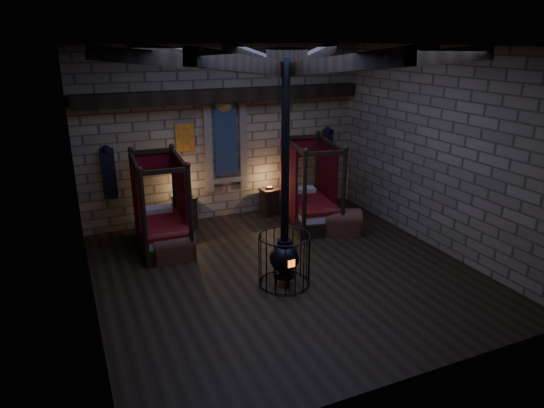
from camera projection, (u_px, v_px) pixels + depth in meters
name	position (u px, v px, depth m)	size (l,w,h in m)	color
room	(285.00, 74.00, 8.33)	(7.02, 7.02, 4.29)	black
bed_left	(162.00, 225.00, 10.50)	(1.10, 1.95, 1.98)	black
bed_right	(310.00, 203.00, 11.83)	(1.33, 2.07, 2.02)	black
trunk_left	(174.00, 247.00, 9.91)	(0.85, 0.57, 0.60)	#582A1C
trunk_right	(342.00, 222.00, 11.23)	(0.97, 0.81, 0.61)	#582A1C
nightstand_left	(185.00, 212.00, 11.52)	(0.57, 0.56, 0.93)	black
nightstand_right	(269.00, 201.00, 12.42)	(0.46, 0.44, 0.74)	black
stove	(284.00, 254.00, 8.80)	(0.95, 0.95, 4.05)	black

